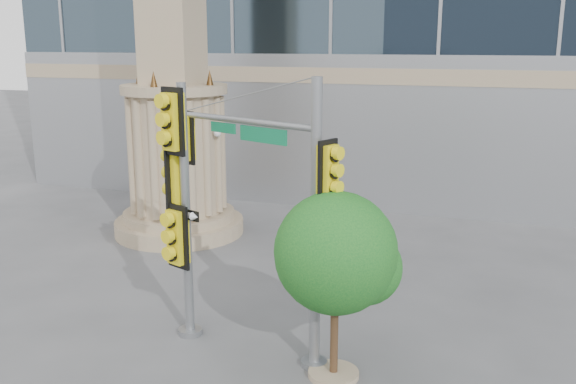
% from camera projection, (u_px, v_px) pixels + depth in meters
% --- Properties ---
extents(monument, '(4.40, 4.40, 16.60)m').
position_uv_depth(monument, '(173.00, 72.00, 21.00)').
color(monument, tan).
rests_on(monument, ground).
extents(main_signal_pole, '(4.30, 2.12, 5.88)m').
position_uv_depth(main_signal_pole, '(275.00, 186.00, 13.04)').
color(main_signal_pole, slate).
rests_on(main_signal_pole, ground).
extents(secondary_signal_pole, '(0.97, 0.94, 5.68)m').
position_uv_depth(secondary_signal_pole, '(179.00, 192.00, 13.78)').
color(secondary_signal_pole, slate).
rests_on(secondary_signal_pole, ground).
extents(street_tree, '(2.42, 2.37, 3.78)m').
position_uv_depth(street_tree, '(338.00, 258.00, 12.21)').
color(street_tree, tan).
rests_on(street_tree, ground).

